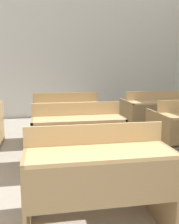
{
  "coord_description": "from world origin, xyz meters",
  "views": [
    {
      "loc": [
        -0.2,
        -0.83,
        1.35
      ],
      "look_at": [
        0.38,
        2.42,
        0.77
      ],
      "focal_mm": 42.0,
      "sensor_mm": 36.0,
      "label": 1
    }
  ],
  "objects_px": {
    "bench_front_center": "(96,174)",
    "bench_second_center": "(77,134)",
    "bench_third_center": "(66,116)",
    "bench_third_right": "(155,113)"
  },
  "relations": [
    {
      "from": "bench_third_center",
      "to": "bench_third_right",
      "type": "height_order",
      "value": "same"
    },
    {
      "from": "bench_third_center",
      "to": "bench_third_right",
      "type": "relative_size",
      "value": 1.0
    },
    {
      "from": "bench_second_center",
      "to": "bench_third_right",
      "type": "distance_m",
      "value": 2.09
    },
    {
      "from": "bench_second_center",
      "to": "bench_third_center",
      "type": "xyz_separation_m",
      "value": [
        -0.02,
        1.29,
        0.0
      ]
    },
    {
      "from": "bench_front_center",
      "to": "bench_third_right",
      "type": "bearing_deg",
      "value": 57.0
    },
    {
      "from": "bench_front_center",
      "to": "bench_second_center",
      "type": "xyz_separation_m",
      "value": [
        0.01,
        1.3,
        0.0
      ]
    },
    {
      "from": "bench_front_center",
      "to": "bench_second_center",
      "type": "height_order",
      "value": "same"
    },
    {
      "from": "bench_third_center",
      "to": "bench_front_center",
      "type": "bearing_deg",
      "value": -89.85
    },
    {
      "from": "bench_front_center",
      "to": "bench_second_center",
      "type": "relative_size",
      "value": 1.0
    },
    {
      "from": "bench_front_center",
      "to": "bench_third_center",
      "type": "distance_m",
      "value": 2.59
    }
  ]
}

